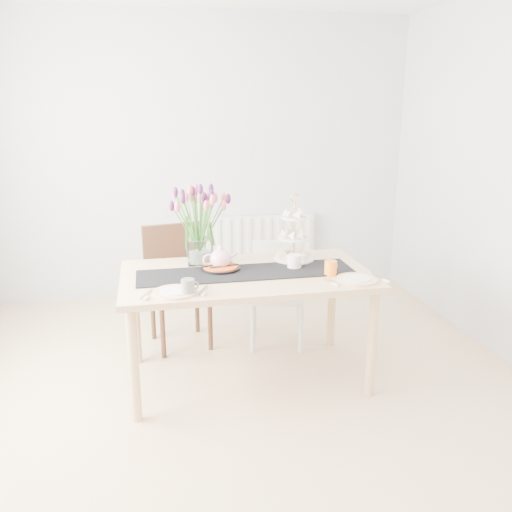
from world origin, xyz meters
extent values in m
plane|color=tan|center=(0.00, 0.00, 0.00)|extent=(4.50, 4.50, 0.00)
plane|color=#B1B4B6|center=(0.00, 2.25, 1.30)|extent=(4.00, 0.00, 4.00)
plane|color=#B1B4B6|center=(0.00, -2.25, 1.30)|extent=(4.00, 0.00, 4.00)
cube|color=white|center=(0.50, 2.19, 0.45)|extent=(1.20, 0.08, 0.60)
cube|color=tan|center=(0.10, 0.44, 0.73)|extent=(1.60, 0.90, 0.04)
cylinder|color=tan|center=(-0.63, 0.06, 0.35)|extent=(0.06, 0.06, 0.71)
cylinder|color=tan|center=(0.83, 0.06, 0.35)|extent=(0.06, 0.06, 0.71)
cylinder|color=tan|center=(-0.63, 0.82, 0.35)|extent=(0.06, 0.06, 0.71)
cylinder|color=tan|center=(0.83, 0.82, 0.35)|extent=(0.06, 0.06, 0.71)
cube|color=#3D2516|center=(-0.30, 1.06, 0.46)|extent=(0.53, 0.53, 0.04)
cube|color=#3D2516|center=(-0.33, 1.26, 0.70)|extent=(0.45, 0.12, 0.43)
cylinder|color=#3D2516|center=(-0.44, 0.85, 0.22)|extent=(0.04, 0.04, 0.44)
cylinder|color=#3D2516|center=(-0.09, 0.91, 0.22)|extent=(0.04, 0.04, 0.44)
cylinder|color=#3D2516|center=(-0.50, 1.20, 0.22)|extent=(0.04, 0.04, 0.44)
cylinder|color=#3D2516|center=(-0.15, 1.27, 0.22)|extent=(0.04, 0.04, 0.44)
cube|color=silver|center=(0.44, 0.95, 0.39)|extent=(0.46, 0.46, 0.04)
cube|color=silver|center=(0.47, 1.12, 0.59)|extent=(0.38, 0.13, 0.36)
cylinder|color=silver|center=(0.22, 0.81, 0.18)|extent=(0.04, 0.04, 0.37)
cylinder|color=silver|center=(0.57, 0.73, 0.18)|extent=(0.04, 0.04, 0.37)
cylinder|color=silver|center=(0.30, 1.17, 0.18)|extent=(0.04, 0.04, 0.37)
cylinder|color=silver|center=(0.65, 1.08, 0.18)|extent=(0.04, 0.04, 0.37)
cube|color=black|center=(0.10, 0.44, 0.75)|extent=(1.40, 0.35, 0.01)
cube|color=silver|center=(-0.17, 0.73, 0.83)|extent=(0.17, 0.17, 0.17)
cylinder|color=gold|center=(0.48, 0.66, 0.96)|extent=(0.01, 0.01, 0.42)
cylinder|color=white|center=(0.48, 0.66, 0.76)|extent=(0.29, 0.29, 0.01)
cylinder|color=white|center=(0.48, 0.66, 0.91)|extent=(0.23, 0.23, 0.01)
cylinder|color=white|center=(0.48, 0.66, 1.05)|extent=(0.18, 0.18, 0.01)
cylinder|color=white|center=(0.44, 0.48, 0.80)|extent=(0.10, 0.10, 0.09)
cylinder|color=black|center=(-0.05, 0.53, 0.76)|extent=(0.26, 0.26, 0.02)
cylinder|color=#C9511C|center=(-0.05, 0.53, 0.78)|extent=(0.23, 0.23, 0.01)
cylinder|color=slate|center=(-0.30, 0.10, 0.80)|extent=(0.10, 0.10, 0.09)
cylinder|color=orange|center=(0.62, 0.29, 0.80)|extent=(0.11, 0.11, 0.09)
cylinder|color=white|center=(-0.37, 0.14, 0.76)|extent=(0.33, 0.33, 0.01)
cylinder|color=white|center=(0.75, 0.15, 0.76)|extent=(0.32, 0.32, 0.01)
camera|label=1|loc=(-0.50, -2.85, 1.82)|focal=38.00mm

